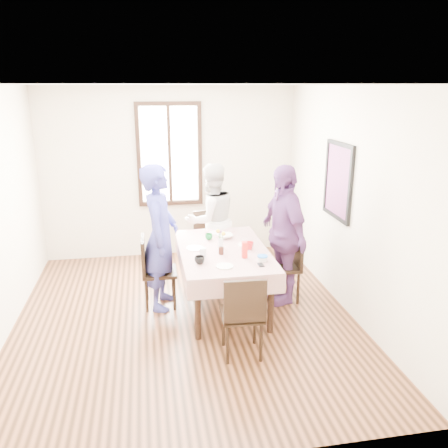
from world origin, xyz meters
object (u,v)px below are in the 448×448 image
(chair_right, at_px, (283,266))
(chair_near, at_px, (242,314))
(dining_table, at_px, (223,278))
(chair_left, at_px, (160,272))
(chair_far, at_px, (210,243))
(person_right, at_px, (282,234))
(person_far, at_px, (210,220))
(person_left, at_px, (160,237))

(chair_right, height_order, chair_near, same)
(dining_table, bearing_deg, chair_left, 169.15)
(chair_far, height_order, person_right, person_right)
(person_far, bearing_deg, person_left, 31.02)
(chair_far, bearing_deg, person_right, 120.54)
(dining_table, xyz_separation_m, chair_far, (0.00, 1.10, 0.08))
(chair_right, relative_size, person_left, 0.50)
(person_right, bearing_deg, dining_table, -95.71)
(chair_right, bearing_deg, person_left, 89.80)
(chair_near, bearing_deg, dining_table, 93.04)
(dining_table, xyz_separation_m, chair_near, (0.00, -1.10, 0.08))
(dining_table, bearing_deg, person_far, 90.00)
(chair_right, height_order, person_right, person_right)
(chair_far, bearing_deg, person_left, 45.84)
(chair_right, bearing_deg, person_right, 93.51)
(chair_left, distance_m, chair_right, 1.57)
(chair_left, height_order, person_left, person_left)
(chair_far, xyz_separation_m, chair_near, (0.00, -2.21, 0.00))
(dining_table, relative_size, person_right, 0.90)
(person_left, bearing_deg, person_right, -81.12)
(chair_right, distance_m, person_left, 1.62)
(chair_far, relative_size, person_far, 0.55)
(person_right, bearing_deg, chair_near, -42.99)
(person_far, distance_m, person_right, 1.29)
(chair_far, bearing_deg, person_far, 84.57)
(chair_near, xyz_separation_m, person_right, (0.76, 1.15, 0.44))
(chair_far, height_order, person_far, person_far)
(dining_table, distance_m, chair_far, 1.11)
(chair_near, bearing_deg, person_left, 124.41)
(chair_far, xyz_separation_m, person_right, (0.76, -1.05, 0.44))
(dining_table, relative_size, chair_left, 1.76)
(chair_near, height_order, person_right, person_right)
(chair_left, xyz_separation_m, chair_right, (1.57, -0.10, 0.00))
(person_left, height_order, person_right, person_left)
(chair_near, distance_m, person_right, 1.45)
(person_far, bearing_deg, chair_far, -109.65)
(person_left, bearing_deg, chair_right, -81.07)
(chair_far, relative_size, person_left, 0.50)
(chair_left, relative_size, chair_near, 1.00)
(person_far, height_order, person_right, person_right)
(person_left, bearing_deg, person_far, -26.70)
(person_left, bearing_deg, chair_far, -26.11)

